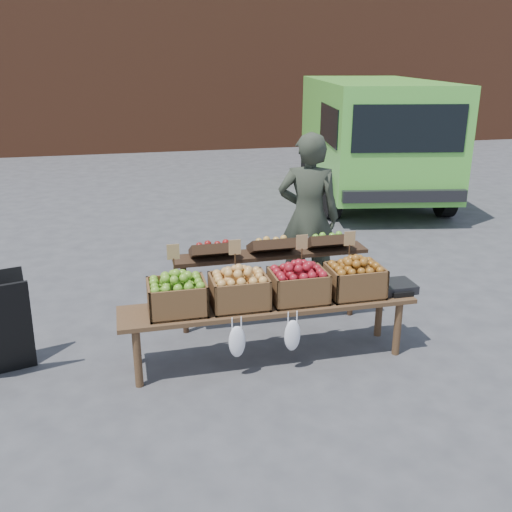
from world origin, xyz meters
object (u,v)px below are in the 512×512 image
object	(u,v)px
delivery_van	(371,140)
display_bench	(269,331)
crate_russet_pears	(239,291)
crate_green_apples	(355,281)
vendor	(308,217)
crate_golden_apples	(177,297)
crate_red_apples	(298,286)
weighing_scale	(396,286)
back_table	(271,278)

from	to	relation	value
delivery_van	display_bench	world-z (taller)	delivery_van
crate_russet_pears	crate_green_apples	world-z (taller)	same
vendor	crate_golden_apples	bearing A→B (deg)	61.09
crate_green_apples	crate_golden_apples	bearing A→B (deg)	180.00
display_bench	crate_russet_pears	distance (m)	0.51
delivery_van	display_bench	bearing A→B (deg)	-110.82
crate_russet_pears	crate_red_apples	distance (m)	0.55
crate_red_apples	vendor	bearing A→B (deg)	68.15
display_bench	crate_russet_pears	xyz separation A→B (m)	(-0.28, 0.00, 0.42)
delivery_van	weighing_scale	world-z (taller)	delivery_van
vendor	crate_green_apples	distance (m)	1.36
vendor	weighing_scale	xyz separation A→B (m)	(0.44, -1.34, -0.35)
delivery_van	crate_green_apples	size ratio (longest dim) A/B	10.08
vendor	weighing_scale	bearing A→B (deg)	129.87
display_bench	weighing_scale	bearing A→B (deg)	0.00
crate_golden_apples	crate_russet_pears	xyz separation A→B (m)	(0.55, 0.00, 0.00)
crate_russet_pears	crate_red_apples	world-z (taller)	same
crate_golden_apples	display_bench	bearing A→B (deg)	0.00
vendor	display_bench	distance (m)	1.71
back_table	display_bench	world-z (taller)	back_table
crate_red_apples	weighing_scale	xyz separation A→B (m)	(0.97, 0.00, -0.10)
crate_golden_apples	crate_green_apples	size ratio (longest dim) A/B	1.00
delivery_van	crate_golden_apples	xyz separation A→B (m)	(-4.43, -5.88, -0.42)
display_bench	vendor	bearing A→B (deg)	58.78
crate_red_apples	crate_golden_apples	bearing A→B (deg)	180.00
vendor	crate_red_apples	world-z (taller)	vendor
crate_russet_pears	weighing_scale	size ratio (longest dim) A/B	1.47
vendor	back_table	world-z (taller)	vendor
display_bench	crate_golden_apples	xyz separation A→B (m)	(-0.82, 0.00, 0.42)
vendor	display_bench	world-z (taller)	vendor
delivery_van	crate_green_apples	distance (m)	6.51
crate_red_apples	crate_green_apples	world-z (taller)	same
back_table	display_bench	bearing A→B (deg)	-106.41
back_table	display_bench	xyz separation A→B (m)	(-0.21, -0.72, -0.24)
delivery_van	back_table	xyz separation A→B (m)	(-3.39, -5.16, -0.61)
crate_golden_apples	crate_russet_pears	size ratio (longest dim) A/B	1.00
vendor	crate_green_apples	size ratio (longest dim) A/B	3.84
back_table	crate_russet_pears	world-z (taller)	back_table
crate_green_apples	weighing_scale	distance (m)	0.44
crate_red_apples	weighing_scale	bearing A→B (deg)	0.00
delivery_van	crate_golden_apples	distance (m)	7.37
back_table	crate_green_apples	bearing A→B (deg)	-49.59
back_table	weighing_scale	xyz separation A→B (m)	(1.04, -0.72, 0.09)
back_table	crate_red_apples	world-z (taller)	back_table
vendor	crate_russet_pears	size ratio (longest dim) A/B	3.84
crate_golden_apples	crate_red_apples	bearing A→B (deg)	0.00
display_bench	back_table	bearing A→B (deg)	73.59
vendor	crate_russet_pears	bearing A→B (deg)	72.73
display_bench	weighing_scale	xyz separation A→B (m)	(1.25, 0.00, 0.33)
delivery_van	display_bench	xyz separation A→B (m)	(-3.60, -5.88, -0.84)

